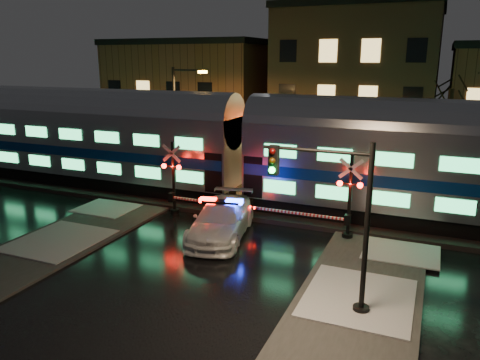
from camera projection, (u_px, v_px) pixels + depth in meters
name	position (u px, v px, depth m)	size (l,w,h in m)	color
ground	(221.00, 241.00, 20.82)	(120.00, 120.00, 0.00)	black
ballast	(261.00, 207.00, 25.24)	(90.00, 4.20, 0.24)	black
sidewalk_left	(2.00, 269.00, 17.91)	(4.00, 20.00, 0.12)	#2D2D2D
sidewalk_right	(341.00, 349.00, 13.01)	(4.00, 20.00, 0.12)	#2D2D2D
building_left	(195.00, 95.00, 44.18)	(14.00, 10.00, 9.00)	brown
building_mid	(358.00, 85.00, 38.66)	(12.00, 11.00, 11.50)	brown
train	(244.00, 146.00, 24.78)	(51.00, 3.12, 5.92)	black
police_car	(221.00, 220.00, 21.15)	(3.33, 5.95, 1.80)	silver
crossing_signal_right	(341.00, 205.00, 20.67)	(5.46, 0.64, 3.87)	black
crossing_signal_left	(179.00, 186.00, 23.77)	(5.42, 0.64, 3.84)	black
traffic_light	(338.00, 224.00, 14.43)	(3.59, 0.67, 5.55)	black
streetlight	(178.00, 116.00, 30.52)	(2.46, 0.26, 7.34)	black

